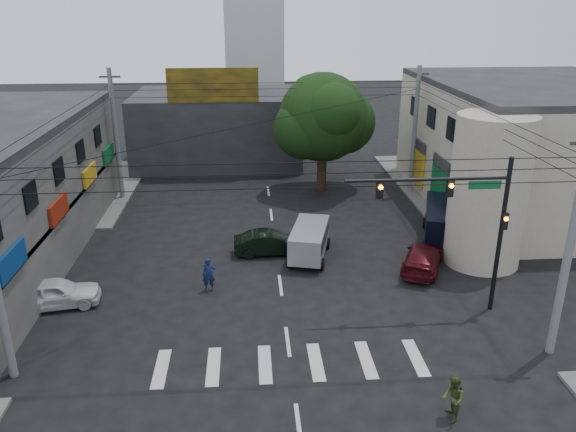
{
  "coord_description": "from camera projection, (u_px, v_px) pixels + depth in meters",
  "views": [
    {
      "loc": [
        -1.45,
        -22.91,
        13.18
      ],
      "look_at": [
        0.53,
        4.0,
        2.93
      ],
      "focal_mm": 35.0,
      "sensor_mm": 36.0,
      "label": 1
    }
  ],
  "objects": [
    {
      "name": "white_compact",
      "position": [
        55.0,
        293.0,
        25.81
      ],
      "size": [
        2.98,
        4.6,
        1.38
      ],
      "primitive_type": "imported",
      "rotation": [
        0.0,
        0.0,
        1.74
      ],
      "color": "silver",
      "rests_on": "ground"
    },
    {
      "name": "utility_pole_near_right",
      "position": [
        569.0,
        248.0,
        21.03
      ],
      "size": [
        0.32,
        0.32,
        9.2
      ],
      "primitive_type": "cylinder",
      "color": "#59595B",
      "rests_on": "ground"
    },
    {
      "name": "navy_van",
      "position": [
        443.0,
        224.0,
        32.89
      ],
      "size": [
        6.6,
        5.18,
        2.16
      ],
      "primitive_type": null,
      "rotation": [
        0.0,
        0.0,
        1.26
      ],
      "color": "black",
      "rests_on": "ground"
    },
    {
      "name": "traffic_officer",
      "position": [
        209.0,
        275.0,
        27.17
      ],
      "size": [
        0.69,
        0.51,
        1.71
      ],
      "primitive_type": "imported",
      "rotation": [
        0.0,
        0.0,
        0.08
      ],
      "color": "#131B42",
      "rests_on": "ground"
    },
    {
      "name": "utility_pole_far_left",
      "position": [
        116.0,
        136.0,
        38.7
      ],
      "size": [
        0.32,
        0.32,
        9.2
      ],
      "primitive_type": "cylinder",
      "color": "#59595B",
      "rests_on": "ground"
    },
    {
      "name": "pedestrian_olive",
      "position": [
        453.0,
        398.0,
        18.7
      ],
      "size": [
        0.87,
        0.7,
        1.69
      ],
      "primitive_type": "imported",
      "rotation": [
        0.0,
        0.0,
        -1.61
      ],
      "color": "#394620",
      "rests_on": "ground"
    },
    {
      "name": "building_far",
      "position": [
        218.0,
        128.0,
        49.03
      ],
      "size": [
        14.0,
        10.0,
        6.0
      ],
      "primitive_type": "cube",
      "color": "#232326",
      "rests_on": "ground"
    },
    {
      "name": "traffic_gantry",
      "position": [
        466.0,
        211.0,
        24.02
      ],
      "size": [
        7.1,
        0.35,
        7.2
      ],
      "color": "black",
      "rests_on": "ground"
    },
    {
      "name": "street_tree",
      "position": [
        323.0,
        118.0,
        40.31
      ],
      "size": [
        6.4,
        6.4,
        8.7
      ],
      "color": "black",
      "rests_on": "ground"
    },
    {
      "name": "building_right",
      "position": [
        535.0,
        148.0,
        38.07
      ],
      "size": [
        14.0,
        18.0,
        8.0
      ],
      "primitive_type": "cube",
      "color": "#A0957F",
      "rests_on": "ground"
    },
    {
      "name": "ground",
      "position": [
        283.0,
        305.0,
        26.14
      ],
      "size": [
        160.0,
        160.0,
        0.0
      ],
      "primitive_type": "plane",
      "color": "black",
      "rests_on": "ground"
    },
    {
      "name": "silver_minivan",
      "position": [
        309.0,
        242.0,
        30.76
      ],
      "size": [
        4.98,
        3.71,
        1.79
      ],
      "primitive_type": null,
      "rotation": [
        0.0,
        0.0,
        1.32
      ],
      "color": "#989C9F",
      "rests_on": "ground"
    },
    {
      "name": "utility_pole_far_right",
      "position": [
        414.0,
        131.0,
        40.14
      ],
      "size": [
        0.32,
        0.32,
        9.2
      ],
      "primitive_type": "cylinder",
      "color": "#59595B",
      "rests_on": "ground"
    },
    {
      "name": "billboard",
      "position": [
        213.0,
        85.0,
        42.94
      ],
      "size": [
        7.0,
        0.3,
        2.6
      ],
      "primitive_type": "cube",
      "color": "olive",
      "rests_on": "building_far"
    },
    {
      "name": "maroon_sedan",
      "position": [
        423.0,
        258.0,
        29.5
      ],
      "size": [
        5.21,
        5.85,
        1.3
      ],
      "primitive_type": "imported",
      "rotation": [
        0.0,
        0.0,
        2.71
      ],
      "color": "#480A12",
      "rests_on": "ground"
    },
    {
      "name": "sidewalk_far_right",
      "position": [
        496.0,
        181.0,
        44.12
      ],
      "size": [
        16.0,
        16.0,
        0.15
      ],
      "primitive_type": "cube",
      "color": "#514F4C",
      "rests_on": "ground"
    },
    {
      "name": "dark_sedan",
      "position": [
        270.0,
        243.0,
        31.29
      ],
      "size": [
        1.69,
        4.09,
        1.31
      ],
      "primitive_type": "imported",
      "rotation": [
        0.0,
        0.0,
        1.61
      ],
      "color": "black",
      "rests_on": "ground"
    },
    {
      "name": "corner_column",
      "position": [
        488.0,
        192.0,
        29.2
      ],
      "size": [
        4.0,
        4.0,
        8.0
      ],
      "primitive_type": "cylinder",
      "color": "#A0957F",
      "rests_on": "ground"
    },
    {
      "name": "sidewalk_far_left",
      "position": [
        26.0,
        192.0,
        41.66
      ],
      "size": [
        16.0,
        16.0,
        0.15
      ],
      "primitive_type": "cube",
      "color": "#514F4C",
      "rests_on": "ground"
    }
  ]
}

